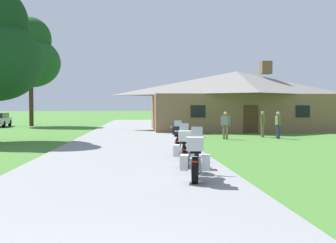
{
  "coord_description": "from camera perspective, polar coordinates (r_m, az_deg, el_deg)",
  "views": [
    {
      "loc": [
        0.5,
        -2.47,
        1.87
      ],
      "look_at": [
        2.31,
        20.76,
        1.07
      ],
      "focal_mm": 40.93,
      "sensor_mm": 36.0,
      "label": 1
    }
  ],
  "objects": [
    {
      "name": "bystander_olive_shirt_near_lodge",
      "position": [
        24.49,
        16.07,
        -0.3
      ],
      "size": [
        0.26,
        0.55,
        1.67
      ],
      "rotation": [
        0.0,
        0.0,
        1.67
      ],
      "color": "navy",
      "rests_on": "ground"
    },
    {
      "name": "asphalt_driveway",
      "position": [
        20.56,
        -5.84,
        -3.17
      ],
      "size": [
        6.4,
        80.0,
        0.06
      ],
      "primitive_type": "cube",
      "color": "gray",
      "rests_on": "ground"
    },
    {
      "name": "bystander_olive_shirt_beside_signpost",
      "position": [
        25.58,
        13.89,
        -0.15
      ],
      "size": [
        0.39,
        0.47,
        1.69
      ],
      "rotation": [
        0.0,
        0.0,
        4.11
      ],
      "color": "#75664C",
      "rests_on": "ground"
    },
    {
      "name": "tree_left_far",
      "position": [
        42.97,
        -19.77,
        9.21
      ],
      "size": [
        6.08,
        6.08,
        11.36
      ],
      "color": "#422D19",
      "rests_on": "ground"
    },
    {
      "name": "motorcycle_white_second_in_row",
      "position": [
        12.33,
        2.48,
        -3.91
      ],
      "size": [
        0.85,
        2.08,
        1.3
      ],
      "rotation": [
        0.0,
        0.0,
        -0.1
      ],
      "color": "black",
      "rests_on": "asphalt_driveway"
    },
    {
      "name": "bystander_gray_shirt_by_tree",
      "position": [
        23.35,
        8.54,
        -0.35
      ],
      "size": [
        0.52,
        0.33,
        1.67
      ],
      "rotation": [
        0.0,
        0.0,
        2.78
      ],
      "color": "#75664C",
      "rests_on": "ground"
    },
    {
      "name": "motorcycle_white_farthest_in_row",
      "position": [
        15.4,
        1.48,
        -2.69
      ],
      "size": [
        0.71,
        2.08,
        1.3
      ],
      "rotation": [
        0.0,
        0.0,
        -0.11
      ],
      "color": "black",
      "rests_on": "asphalt_driveway"
    },
    {
      "name": "stone_lodge",
      "position": [
        33.78,
        10.13,
        3.2
      ],
      "size": [
        15.28,
        9.22,
        5.96
      ],
      "color": "brown",
      "rests_on": "ground"
    },
    {
      "name": "ground_plane",
      "position": [
        22.56,
        -5.72,
        -2.79
      ],
      "size": [
        500.0,
        500.0,
        0.0
      ],
      "primitive_type": "plane",
      "color": "#42752D"
    },
    {
      "name": "motorcycle_orange_nearest_to_camera",
      "position": [
        9.78,
        4.15,
        -5.45
      ],
      "size": [
        0.96,
        2.07,
        1.3
      ],
      "rotation": [
        0.0,
        0.0,
        -0.18
      ],
      "color": "black",
      "rests_on": "asphalt_driveway"
    }
  ]
}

